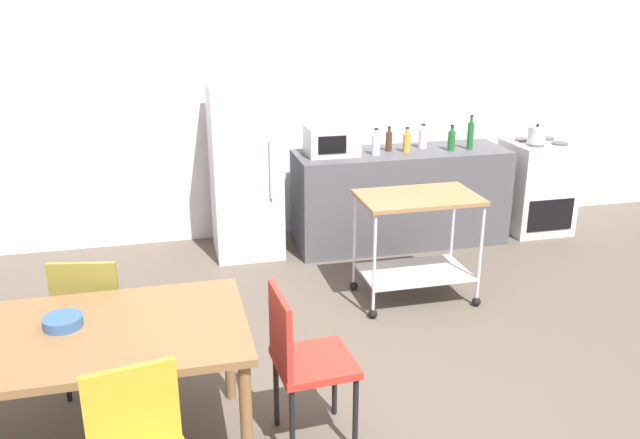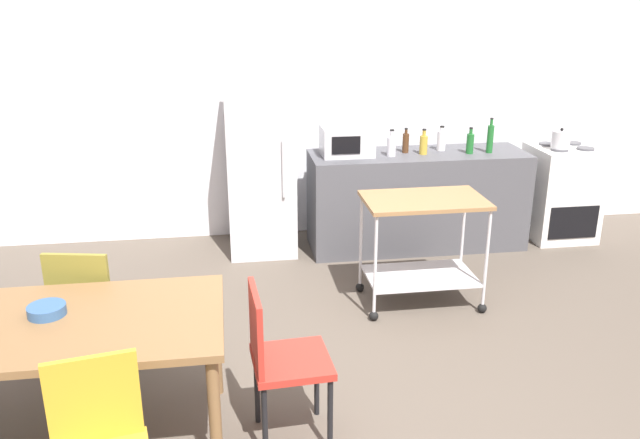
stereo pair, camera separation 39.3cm
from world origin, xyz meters
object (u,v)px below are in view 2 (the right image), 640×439
object	(u,v)px
chair_olive	(89,304)
bottle_vinegar	(441,140)
chair_red	(279,355)
bottle_olive_oil	(470,143)
kitchen_cart	(422,233)
bottle_hot_sauce	(391,146)
stove_oven	(560,192)
kettle	(561,139)
dining_table	(74,334)
bottle_soda	(490,138)
microwave	(347,141)
bottle_sparkling_water	(406,142)
fruit_bowl	(47,310)
refrigerator	(260,170)
bottle_sesame_oil	(424,144)

from	to	relation	value
chair_olive	bottle_vinegar	xyz separation A→B (m)	(2.85, 2.00, 0.48)
chair_red	bottle_vinegar	xyz separation A→B (m)	(1.77, 2.76, 0.48)
bottle_olive_oil	chair_red	bearing A→B (deg)	-127.41
kitchen_cart	bottle_vinegar	distance (m)	1.44
bottle_vinegar	bottle_olive_oil	size ratio (longest dim) A/B	0.95
chair_olive	kitchen_cart	distance (m)	2.43
bottle_hot_sauce	bottle_olive_oil	size ratio (longest dim) A/B	1.01
chair_olive	bottle_hot_sauce	world-z (taller)	bottle_hot_sauce
stove_oven	kettle	size ratio (longest dim) A/B	3.84
dining_table	bottle_soda	distance (m)	4.08
microwave	bottle_hot_sauce	world-z (taller)	microwave
chair_olive	bottle_sparkling_water	size ratio (longest dim) A/B	3.90
microwave	fruit_bowl	xyz separation A→B (m)	(-2.02, -2.53, -0.25)
chair_red	bottle_vinegar	bearing A→B (deg)	-36.25
refrigerator	microwave	bearing A→B (deg)	-5.56
dining_table	chair_olive	bearing A→B (deg)	95.26
chair_olive	bottle_olive_oil	xyz separation A→B (m)	(3.07, 1.84, 0.48)
bottle_sparkling_water	chair_olive	bearing A→B (deg)	-141.92
bottle_hot_sauce	microwave	bearing A→B (deg)	165.75
dining_table	bottle_sparkling_water	world-z (taller)	bottle_sparkling_water
kitchen_cart	bottle_olive_oil	world-z (taller)	bottle_olive_oil
chair_olive	kitchen_cart	bearing A→B (deg)	-151.01
chair_olive	kettle	bearing A→B (deg)	-143.73
kitchen_cart	bottle_soda	bearing A→B (deg)	49.33
chair_red	bottle_soda	xyz separation A→B (m)	(2.17, 2.60, 0.52)
refrigerator	bottle_sesame_oil	distance (m)	1.50
bottle_hot_sauce	bottle_sparkling_water	world-z (taller)	bottle_hot_sauce
refrigerator	bottle_sparkling_water	size ratio (longest dim) A/B	6.79
chair_olive	bottle_vinegar	bearing A→B (deg)	-133.65
dining_table	bottle_olive_oil	xyz separation A→B (m)	(3.01, 2.50, 0.33)
bottle_soda	chair_red	bearing A→B (deg)	-129.93
bottle_hot_sauce	bottle_olive_oil	bearing A→B (deg)	-0.50
kitchen_cart	bottle_olive_oil	distance (m)	1.41
dining_table	bottle_vinegar	distance (m)	3.87
stove_oven	microwave	size ratio (longest dim) A/B	2.00
chair_red	fruit_bowl	distance (m)	1.20
dining_table	kitchen_cart	bearing A→B (deg)	31.80
dining_table	fruit_bowl	bearing A→B (deg)	149.80
chair_olive	kettle	xyz separation A→B (m)	(3.95, 1.84, 0.48)
bottle_soda	kettle	xyz separation A→B (m)	(0.69, -0.00, -0.03)
dining_table	fruit_bowl	xyz separation A→B (m)	(-0.13, 0.08, 0.11)
microwave	bottle_sesame_oil	bearing A→B (deg)	-5.68
chair_red	bottle_sparkling_water	xyz separation A→B (m)	(1.41, 2.71, 0.48)
dining_table	bottle_sesame_oil	xyz separation A→B (m)	(2.58, 2.53, 0.32)
bottle_hot_sauce	bottle_sparkling_water	bearing A→B (deg)	34.85
kitchen_cart	bottle_vinegar	world-z (taller)	bottle_vinegar
kettle	bottle_hot_sauce	bearing A→B (deg)	179.81
chair_red	refrigerator	distance (m)	2.79
chair_olive	stove_oven	xyz separation A→B (m)	(4.07, 1.94, -0.07)
chair_olive	bottle_sparkling_water	xyz separation A→B (m)	(2.50, 1.96, 0.48)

